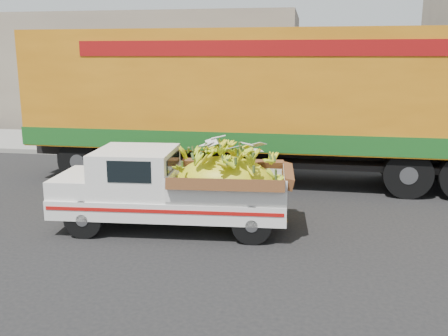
# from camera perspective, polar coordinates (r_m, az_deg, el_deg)

# --- Properties ---
(ground) EXTENTS (100.00, 100.00, 0.00)m
(ground) POSITION_cam_1_polar(r_m,az_deg,el_deg) (9.60, -1.03, -6.64)
(ground) COLOR black
(ground) RESTS_ON ground
(curb) EXTENTS (60.00, 0.25, 0.15)m
(curb) POSITION_cam_1_polar(r_m,az_deg,el_deg) (15.48, 3.27, 1.09)
(curb) COLOR gray
(curb) RESTS_ON ground
(sidewalk) EXTENTS (60.00, 4.00, 0.14)m
(sidewalk) POSITION_cam_1_polar(r_m,az_deg,el_deg) (17.53, 4.06, 2.43)
(sidewalk) COLOR gray
(sidewalk) RESTS_ON ground
(building_left) EXTENTS (18.00, 6.00, 5.00)m
(building_left) POSITION_cam_1_polar(r_m,az_deg,el_deg) (25.04, -13.24, 10.79)
(building_left) COLOR gray
(building_left) RESTS_ON ground
(pickup_truck) EXTENTS (4.37, 1.86, 1.50)m
(pickup_truck) POSITION_cam_1_polar(r_m,az_deg,el_deg) (9.27, -4.03, -2.19)
(pickup_truck) COLOR black
(pickup_truck) RESTS_ON ground
(semi_trailer) EXTENTS (12.01, 2.66, 3.80)m
(semi_trailer) POSITION_cam_1_polar(r_m,az_deg,el_deg) (12.72, 4.32, 7.88)
(semi_trailer) COLOR black
(semi_trailer) RESTS_ON ground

